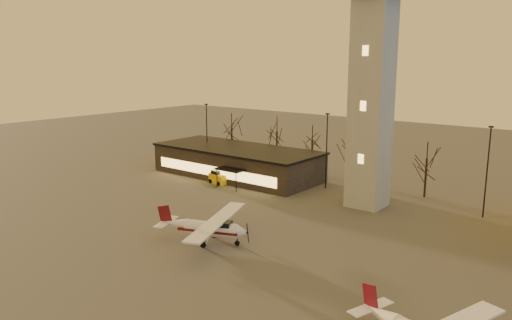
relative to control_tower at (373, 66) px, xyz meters
The scene contains 7 objects.
ground 34.15m from the control_tower, 90.00° to the right, with size 220.00×220.00×0.00m, color #4A4744.
control_tower is the anchor object (origin of this frame).
terminal 26.24m from the control_tower, behind, with size 25.40×12.20×4.30m.
light_poles 10.97m from the control_tower, 63.48° to the left, with size 58.50×12.25×10.14m.
tree_row 19.48m from the control_tower, 146.24° to the left, with size 37.20×9.20×8.80m.
cessna_rear 25.94m from the control_tower, 106.20° to the right, with size 9.78×11.85×3.35m.
service_cart 26.40m from the control_tower, behind, with size 3.14×2.31×1.83m.
Camera 1 is at (25.18, -22.67, 17.24)m, focal length 35.00 mm.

